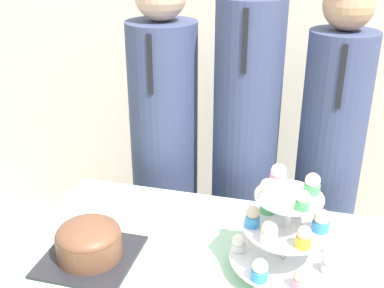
{
  "coord_description": "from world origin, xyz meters",
  "views": [
    {
      "loc": [
        0.23,
        -0.78,
        1.67
      ],
      "look_at": [
        -0.08,
        0.39,
        1.12
      ],
      "focal_mm": 45.0,
      "sensor_mm": 36.0,
      "label": 1
    }
  ],
  "objects": [
    {
      "name": "student_1",
      "position": [
        -0.02,
        0.96,
        0.78
      ],
      "size": [
        0.26,
        0.26,
        1.62
      ],
      "color": "#384266",
      "rests_on": "ground_plane"
    },
    {
      "name": "wall_back",
      "position": [
        0.0,
        1.59,
        1.35
      ],
      "size": [
        9.0,
        0.06,
        2.7
      ],
      "color": "beige",
      "rests_on": "ground_plane"
    },
    {
      "name": "student_0",
      "position": [
        -0.36,
        0.96,
        0.76
      ],
      "size": [
        0.28,
        0.28,
        1.55
      ],
      "color": "#384266",
      "rests_on": "ground_plane"
    },
    {
      "name": "round_cake",
      "position": [
        -0.36,
        0.26,
        0.83
      ],
      "size": [
        0.27,
        0.27,
        0.12
      ],
      "color": "#232328",
      "rests_on": "table"
    },
    {
      "name": "cupcake_stand",
      "position": [
        0.19,
        0.35,
        0.92
      ],
      "size": [
        0.3,
        0.3,
        0.31
      ],
      "color": "silver",
      "rests_on": "table"
    },
    {
      "name": "student_2",
      "position": [
        0.31,
        0.96,
        0.75
      ],
      "size": [
        0.24,
        0.25,
        1.53
      ],
      "color": "#384266",
      "rests_on": "ground_plane"
    }
  ]
}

